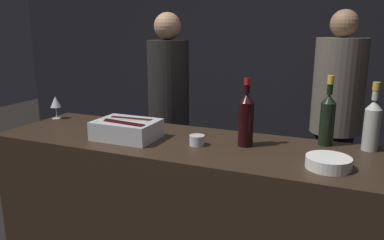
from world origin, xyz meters
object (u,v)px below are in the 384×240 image
(person_blond_tee, at_px, (336,112))
(candle_votive, at_px, (197,140))
(ice_bin_with_bottles, at_px, (127,128))
(rose_wine_bottle, at_px, (372,123))
(person_in_hoodie, at_px, (169,110))
(bowl_white, at_px, (328,162))
(wine_glass, at_px, (56,103))
(champagne_bottle, at_px, (327,117))
(red_wine_bottle_tall, at_px, (246,118))

(person_blond_tee, bearing_deg, candle_votive, -84.73)
(ice_bin_with_bottles, xyz_separation_m, rose_wine_bottle, (1.28, 0.32, 0.09))
(person_in_hoodie, height_order, person_blond_tee, person_blond_tee)
(bowl_white, distance_m, wine_glass, 1.85)
(wine_glass, relative_size, champagne_bottle, 0.42)
(bowl_white, xyz_separation_m, champagne_bottle, (-0.04, 0.37, 0.13))
(wine_glass, relative_size, red_wine_bottle_tall, 0.43)
(bowl_white, xyz_separation_m, person_in_hoodie, (-1.27, 0.93, -0.05))
(ice_bin_with_bottles, relative_size, red_wine_bottle_tall, 0.96)
(ice_bin_with_bottles, relative_size, person_blond_tee, 0.20)
(wine_glass, bearing_deg, ice_bin_with_bottles, -17.30)
(candle_votive, bearing_deg, wine_glass, 170.79)
(candle_votive, bearing_deg, red_wine_bottle_tall, 21.59)
(champagne_bottle, bearing_deg, person_in_hoodie, 155.49)
(ice_bin_with_bottles, xyz_separation_m, person_blond_tee, (1.08, 1.36, -0.09))
(ice_bin_with_bottles, bearing_deg, person_in_hoodie, 100.96)
(candle_votive, height_order, rose_wine_bottle, rose_wine_bottle)
(person_in_hoodie, relative_size, person_blond_tee, 0.99)
(wine_glass, bearing_deg, champagne_bottle, 3.05)
(candle_votive, bearing_deg, rose_wine_bottle, 17.80)
(wine_glass, xyz_separation_m, champagne_bottle, (1.79, 0.10, 0.04))
(ice_bin_with_bottles, xyz_separation_m, person_in_hoodie, (-0.17, 0.88, -0.08))
(candle_votive, distance_m, person_blond_tee, 1.48)
(bowl_white, height_order, red_wine_bottle_tall, red_wine_bottle_tall)
(candle_votive, xyz_separation_m, champagne_bottle, (0.64, 0.28, 0.13))
(wine_glass, height_order, rose_wine_bottle, rose_wine_bottle)
(champagne_bottle, distance_m, person_blond_tee, 1.06)
(candle_votive, bearing_deg, ice_bin_with_bottles, -174.59)
(champagne_bottle, xyz_separation_m, red_wine_bottle_tall, (-0.40, -0.18, -0.00))
(wine_glass, distance_m, candle_votive, 1.16)
(person_in_hoodie, bearing_deg, candle_votive, -111.07)
(champagne_bottle, xyz_separation_m, rose_wine_bottle, (0.22, -0.00, -0.01))
(red_wine_bottle_tall, bearing_deg, person_blond_tee, 71.39)
(wine_glass, bearing_deg, person_in_hoodie, 49.94)
(red_wine_bottle_tall, height_order, rose_wine_bottle, red_wine_bottle_tall)
(red_wine_bottle_tall, bearing_deg, person_in_hoodie, 138.18)
(wine_glass, distance_m, rose_wine_bottle, 2.01)
(candle_votive, xyz_separation_m, rose_wine_bottle, (0.86, 0.28, 0.12))
(ice_bin_with_bottles, distance_m, champagne_bottle, 1.11)
(rose_wine_bottle, bearing_deg, bowl_white, -116.62)
(rose_wine_bottle, bearing_deg, candle_votive, -162.20)
(bowl_white, bearing_deg, rose_wine_bottle, 63.38)
(rose_wine_bottle, bearing_deg, red_wine_bottle_tall, -163.74)
(bowl_white, distance_m, champagne_bottle, 0.39)
(person_in_hoodie, bearing_deg, red_wine_bottle_tall, -97.97)
(ice_bin_with_bottles, relative_size, person_in_hoodie, 0.20)
(rose_wine_bottle, bearing_deg, person_in_hoodie, 158.67)
(champagne_bottle, bearing_deg, rose_wine_bottle, -1.24)
(ice_bin_with_bottles, xyz_separation_m, red_wine_bottle_tall, (0.66, 0.14, 0.09))
(red_wine_bottle_tall, xyz_separation_m, person_in_hoodie, (-0.84, 0.75, -0.18))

